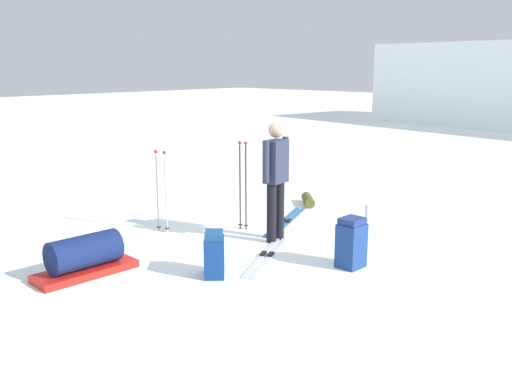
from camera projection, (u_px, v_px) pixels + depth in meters
The scene contains 11 objects.
ground_plane at pixel (256, 239), 8.13m from camera, with size 80.00×80.00×0.00m, color white.
skier_standing at pixel (276, 175), 7.86m from camera, with size 0.26×0.57×1.70m.
ski_pair_near at pixel (267, 255), 7.40m from camera, with size 0.91×1.60×0.05m.
ski_pair_far at pixel (286, 222), 8.99m from camera, with size 0.88×1.73×0.05m.
backpack_large_dark at pixel (351, 243), 6.95m from camera, with size 0.28×0.32×0.63m.
backpack_bright at pixel (214, 254), 6.66m from camera, with size 0.41×0.41×0.54m.
ski_poles_planted_near at pixel (161, 187), 8.35m from camera, with size 0.22×0.11×1.24m.
ski_poles_planted_far at pixel (243, 181), 8.47m from camera, with size 0.17×0.10×1.36m.
gear_sled at pixel (85, 257), 6.70m from camera, with size 0.49×1.23×0.49m.
sleeping_mat_rolled at pixel (308, 200), 10.10m from camera, with size 0.18×0.18×0.55m, color #4F5522.
thermos_bottle at pixel (367, 213), 9.06m from camera, with size 0.07×0.07×0.26m, color #AFAFC7.
Camera 1 is at (5.32, -5.67, 2.46)m, focal length 39.43 mm.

